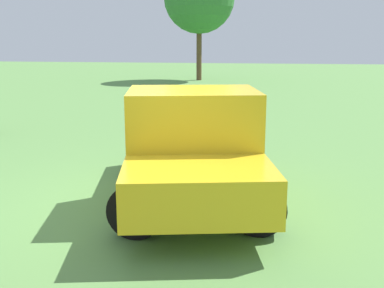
# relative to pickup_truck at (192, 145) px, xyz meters

# --- Properties ---
(ground_plane) EXTENTS (80.00, 80.00, 0.00)m
(ground_plane) POSITION_rel_pickup_truck_xyz_m (-0.80, -0.24, -0.91)
(ground_plane) COLOR #5B8C47
(pickup_truck) EXTENTS (2.86, 4.88, 1.78)m
(pickup_truck) POSITION_rel_pickup_truck_xyz_m (0.00, 0.00, 0.00)
(pickup_truck) COLOR black
(pickup_truck) RESTS_ON ground_plane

